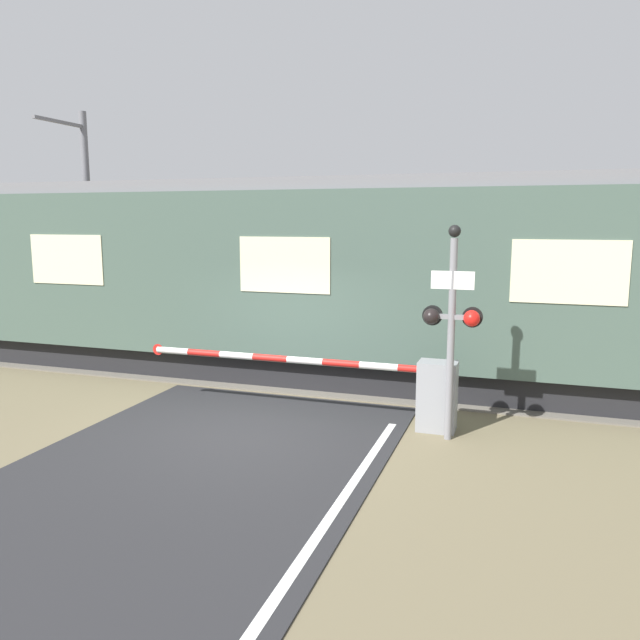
# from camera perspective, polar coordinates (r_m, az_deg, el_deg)

# --- Properties ---
(ground_plane) EXTENTS (80.00, 80.00, 0.00)m
(ground_plane) POSITION_cam_1_polar(r_m,az_deg,el_deg) (10.08, -6.93, -10.01)
(ground_plane) COLOR #6B6047
(track_bed) EXTENTS (36.00, 3.20, 0.13)m
(track_bed) POSITION_cam_1_polar(r_m,az_deg,el_deg) (13.39, -0.05, -4.96)
(track_bed) COLOR #666056
(track_bed) RESTS_ON ground_plane
(train) EXTENTS (17.94, 3.06, 4.08)m
(train) POSITION_cam_1_polar(r_m,az_deg,el_deg) (13.10, -0.80, 3.88)
(train) COLOR black
(train) RESTS_ON ground_plane
(crossing_barrier) EXTENTS (5.45, 0.44, 1.11)m
(crossing_barrier) POSITION_cam_1_polar(r_m,az_deg,el_deg) (10.09, 8.17, -6.27)
(crossing_barrier) COLOR gray
(crossing_barrier) RESTS_ON ground_plane
(signal_post) EXTENTS (0.89, 0.26, 3.23)m
(signal_post) POSITION_cam_1_polar(r_m,az_deg,el_deg) (9.39, 11.94, 0.01)
(signal_post) COLOR gray
(signal_post) RESTS_ON ground_plane
(catenary_pole) EXTENTS (0.20, 1.90, 6.16)m
(catenary_pole) POSITION_cam_1_polar(r_m,az_deg,el_deg) (18.50, -20.49, 8.41)
(catenary_pole) COLOR slate
(catenary_pole) RESTS_ON ground_plane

